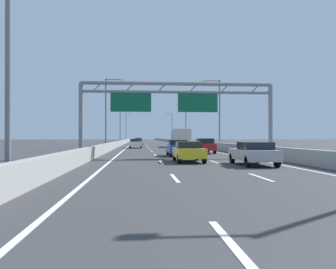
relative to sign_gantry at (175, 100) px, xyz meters
name	(u,v)px	position (x,y,z in m)	size (l,w,h in m)	color
ground_plane	(151,143)	(0.26, 72.13, -4.82)	(260.00, 260.00, 0.00)	#38383A
lane_dash_left_0	(232,245)	(-1.54, -24.37, -4.82)	(0.16, 3.00, 0.01)	white
lane_dash_left_1	(175,178)	(-1.54, -15.37, -4.82)	(0.16, 3.00, 0.01)	white
lane_dash_left_2	(161,162)	(-1.54, -6.37, -4.82)	(0.16, 3.00, 0.01)	white
lane_dash_left_3	(155,155)	(-1.54, 2.63, -4.82)	(0.16, 3.00, 0.01)	white
lane_dash_left_4	(152,151)	(-1.54, 11.63, -4.82)	(0.16, 3.00, 0.01)	white
lane_dash_left_5	(150,149)	(-1.54, 20.63, -4.82)	(0.16, 3.00, 0.01)	white
lane_dash_left_6	(148,147)	(-1.54, 29.63, -4.82)	(0.16, 3.00, 0.01)	white
lane_dash_left_7	(147,146)	(-1.54, 38.63, -4.82)	(0.16, 3.00, 0.01)	white
lane_dash_left_8	(146,145)	(-1.54, 47.63, -4.82)	(0.16, 3.00, 0.01)	white
lane_dash_left_9	(145,144)	(-1.54, 56.63, -4.82)	(0.16, 3.00, 0.01)	white
lane_dash_left_10	(145,143)	(-1.54, 65.63, -4.82)	(0.16, 3.00, 0.01)	white
lane_dash_left_11	(144,143)	(-1.54, 74.63, -4.82)	(0.16, 3.00, 0.01)	white
lane_dash_left_12	(144,142)	(-1.54, 83.63, -4.82)	(0.16, 3.00, 0.01)	white
lane_dash_left_13	(144,142)	(-1.54, 92.63, -4.82)	(0.16, 3.00, 0.01)	white
lane_dash_left_14	(143,141)	(-1.54, 101.63, -4.82)	(0.16, 3.00, 0.01)	white
lane_dash_left_15	(143,141)	(-1.54, 110.63, -4.82)	(0.16, 3.00, 0.01)	white
lane_dash_left_16	(143,141)	(-1.54, 119.63, -4.82)	(0.16, 3.00, 0.01)	white
lane_dash_left_17	(143,141)	(-1.54, 128.63, -4.82)	(0.16, 3.00, 0.01)	white
lane_dash_right_1	(260,177)	(2.06, -15.37, -4.82)	(0.16, 3.00, 0.01)	white
lane_dash_right_2	(215,162)	(2.06, -6.37, -4.82)	(0.16, 3.00, 0.01)	white
lane_dash_right_3	(194,155)	(2.06, 2.63, -4.82)	(0.16, 3.00, 0.01)	white
lane_dash_right_4	(182,151)	(2.06, 11.63, -4.82)	(0.16, 3.00, 0.01)	white
lane_dash_right_5	(175,149)	(2.06, 20.63, -4.82)	(0.16, 3.00, 0.01)	white
lane_dash_right_6	(169,147)	(2.06, 29.63, -4.82)	(0.16, 3.00, 0.01)	white
lane_dash_right_7	(165,146)	(2.06, 38.63, -4.82)	(0.16, 3.00, 0.01)	white
lane_dash_right_8	(162,145)	(2.06, 47.63, -4.82)	(0.16, 3.00, 0.01)	white
lane_dash_right_9	(160,144)	(2.06, 56.63, -4.82)	(0.16, 3.00, 0.01)	white
lane_dash_right_10	(158,143)	(2.06, 65.63, -4.82)	(0.16, 3.00, 0.01)	white
lane_dash_right_11	(156,143)	(2.06, 74.63, -4.82)	(0.16, 3.00, 0.01)	white
lane_dash_right_12	(155,142)	(2.06, 83.63, -4.82)	(0.16, 3.00, 0.01)	white
lane_dash_right_13	(154,142)	(2.06, 92.63, -4.82)	(0.16, 3.00, 0.01)	white
lane_dash_right_14	(153,141)	(2.06, 101.63, -4.82)	(0.16, 3.00, 0.01)	white
lane_dash_right_15	(152,141)	(2.06, 110.63, -4.82)	(0.16, 3.00, 0.01)	white
lane_dash_right_16	(151,141)	(2.06, 119.63, -4.82)	(0.16, 3.00, 0.01)	white
lane_dash_right_17	(151,141)	(2.06, 128.63, -4.82)	(0.16, 3.00, 0.01)	white
edge_line_left	(131,144)	(-4.99, 60.13, -4.82)	(0.16, 176.00, 0.01)	white
edge_line_right	(173,143)	(5.51, 60.13, -4.82)	(0.16, 176.00, 0.01)	white
barrier_left	(128,141)	(-6.64, 82.13, -4.35)	(0.45, 220.00, 0.95)	#9E9E99
barrier_right	(171,141)	(7.16, 82.13, -4.35)	(0.45, 220.00, 0.95)	#9E9E99
sign_gantry	(175,100)	(0.00, 0.00, 0.00)	(16.52, 0.36, 6.36)	gray
streetlamp_left_near	(15,28)	(-7.21, -17.40, 0.58)	(2.58, 0.28, 9.50)	slate
streetlamp_left_mid	(108,109)	(-7.21, 17.84, 0.58)	(2.58, 0.28, 9.50)	slate
streetlamp_right_mid	(218,110)	(7.72, 17.84, 0.58)	(2.58, 0.28, 9.50)	slate
streetlamp_left_far	(121,121)	(-7.21, 53.09, 0.58)	(2.58, 0.28, 9.50)	slate
streetlamp_right_far	(185,121)	(7.72, 53.09, 0.58)	(2.58, 0.28, 9.50)	slate
streetlamp_left_distant	(127,126)	(-7.21, 88.34, 0.58)	(2.58, 0.28, 9.50)	slate
streetlamp_right_distant	(171,126)	(7.72, 88.34, 0.58)	(2.58, 0.28, 9.50)	slate
blue_car	(178,148)	(0.41, 1.35, -4.09)	(1.75, 4.39, 1.42)	#2347AD
silver_car	(253,153)	(3.81, -9.15, -4.10)	(1.90, 4.38, 1.39)	#A8ADB2
green_car	(138,140)	(-3.39, 99.31, -4.10)	(1.70, 4.65, 1.38)	#1E7A38
red_car	(204,146)	(3.73, 6.57, -4.05)	(1.77, 4.52, 1.54)	red
orange_car	(138,142)	(-3.31, 40.88, -4.08)	(1.90, 4.31, 1.40)	orange
white_car	(136,143)	(-3.56, 23.67, -4.09)	(1.82, 4.22, 1.40)	silver
yellow_car	(188,151)	(0.32, -6.12, -4.11)	(1.82, 4.18, 1.38)	yellow
box_truck	(181,137)	(3.94, 29.08, -3.19)	(2.43, 8.32, 2.96)	#194799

